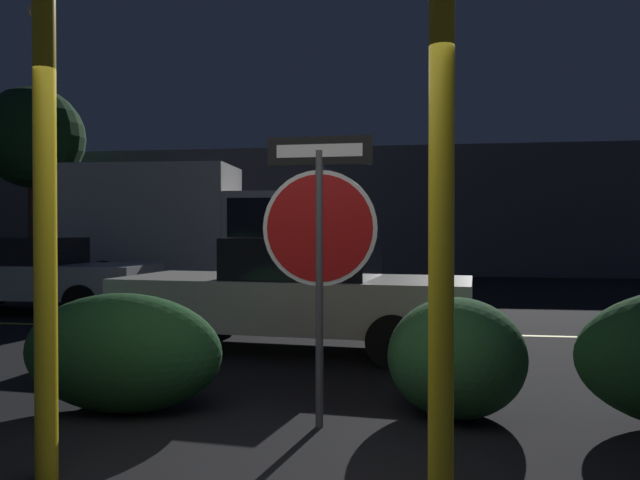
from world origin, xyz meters
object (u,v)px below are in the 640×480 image
Objects in this scene: stop_sign at (319,227)px; street_lamp at (36,113)px; yellow_pole_left at (45,221)px; tree_0 at (33,139)px; hedge_bush_1 at (122,353)px; passing_car_1 at (32,275)px; yellow_pole_right at (441,181)px; passing_car_2 at (297,293)px; delivery_truck at (200,226)px; hedge_bush_2 at (456,357)px.

stop_sign is 13.68m from street_lamp.
tree_0 reaches higher than yellow_pole_left.
yellow_pole_left is at bearing -56.90° from street_lamp.
street_lamp is at bearing 125.95° from hedge_bush_1.
tree_0 is at bearing 125.47° from hedge_bush_1.
yellow_pole_right is at bearing 43.18° from passing_car_1.
yellow_pole_left is at bearing -137.92° from stop_sign.
passing_car_2 is 7.62m from delivery_truck.
passing_car_1 is 0.75× the size of tree_0.
yellow_pole_left is at bearing -56.65° from tree_0.
yellow_pole_right is (2.36, -0.12, 0.21)m from yellow_pole_left.
yellow_pole_left is 1.79m from hedge_bush_1.
yellow_pole_right is at bearing -49.57° from street_lamp.
passing_car_2 is 15.25m from tree_0.
delivery_truck is at bearing 151.71° from passing_car_1.
delivery_truck is (-2.68, 9.60, 1.14)m from hedge_bush_1.
passing_car_2 is at bearing -40.49° from street_lamp.
passing_car_1 is at bearing 143.21° from hedge_bush_2.
yellow_pole_left is 0.52× the size of tree_0.
street_lamp is (-8.84, 10.01, 2.99)m from stop_sign.
passing_car_2 is 0.70× the size of delivery_truck.
yellow_pole_left is at bearing 177.14° from yellow_pole_right.
tree_0 is (-11.24, 13.55, 2.91)m from stop_sign.
passing_car_1 is at bearing -57.09° from tree_0.
delivery_truck is 8.33m from tree_0.
passing_car_2 reaches higher than hedge_bush_1.
stop_sign is at bearing 40.15° from yellow_pole_left.
passing_car_2 is (5.56, -2.84, 0.01)m from passing_car_1.
hedge_bush_2 is 18.42m from tree_0.
street_lamp reaches higher than yellow_pole_left.
hedge_bush_1 is 3.11m from passing_car_2.
street_lamp is at bearing -95.95° from delivery_truck.
passing_car_1 is at bearing -58.18° from street_lamp.
stop_sign is 2.00m from hedge_bush_1.
hedge_bush_1 is at bearing 37.35° from passing_car_1.
yellow_pole_left is 2.77× the size of hedge_bush_2.
street_lamp reaches higher than tree_0.
stop_sign is at bearing -48.55° from street_lamp.
tree_0 is at bearing -148.34° from passing_car_1.
yellow_pole_right reaches higher than yellow_pole_left.
stop_sign is at bearing -5.20° from hedge_bush_1.
hedge_bush_1 is at bearing 98.03° from yellow_pole_left.
passing_car_2 reaches higher than passing_car_1.
tree_0 is (-9.54, 13.39, 3.96)m from hedge_bush_1.
hedge_bush_2 is at bearing 51.96° from passing_car_1.
tree_0 is at bearing 129.03° from yellow_pole_right.
passing_car_2 is (-1.62, 4.49, -1.07)m from yellow_pole_right.
yellow_pole_right is 2.23m from hedge_bush_2.
passing_car_2 reaches higher than hedge_bush_2.
passing_car_1 is 9.80m from tree_0.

